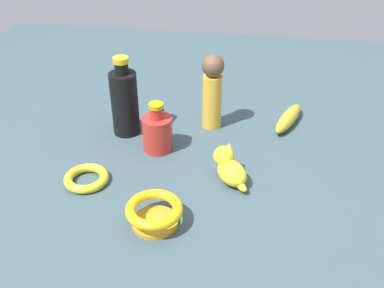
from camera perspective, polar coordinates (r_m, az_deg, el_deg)
ground at (r=1.20m, az=0.00°, el=-2.31°), size 2.00×2.00×0.00m
person_figure_adult at (r=1.30m, az=2.61°, el=6.87°), size 0.07×0.07×0.23m
bottle_short at (r=1.22m, az=-4.42°, el=1.55°), size 0.08×0.08×0.14m
bottle_tall at (r=1.29m, az=-8.56°, el=5.37°), size 0.08×0.08×0.23m
bangle at (r=1.15m, az=-13.27°, el=-4.25°), size 0.11×0.11×0.02m
cat_figurine at (r=1.12m, az=4.76°, el=-2.94°), size 0.12×0.11×0.09m
banana at (r=1.38m, az=12.15°, el=3.20°), size 0.19×0.11×0.04m
bowl at (r=1.00m, az=-4.81°, el=-8.63°), size 0.13×0.13×0.05m
nail_polish_jar at (r=1.37m, az=-4.24°, el=3.63°), size 0.04×0.04×0.04m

